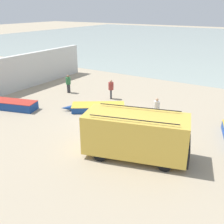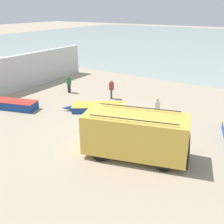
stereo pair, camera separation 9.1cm
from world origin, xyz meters
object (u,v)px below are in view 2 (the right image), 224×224
at_px(fishing_rowboat_0, 97,107).
at_px(fisherman_3, 157,107).
at_px(fishing_rowboat_1, 12,104).
at_px(parked_van, 136,134).
at_px(fisherman_1, 69,82).
at_px(fisherman_0, 111,87).

bearing_deg(fishing_rowboat_0, fisherman_3, 155.62).
xyz_separation_m(fishing_rowboat_0, fishing_rowboat_1, (-5.87, -3.21, 0.08)).
bearing_deg(parked_van, fisherman_1, 131.29).
bearing_deg(fishing_rowboat_0, fisherman_1, -59.57).
height_order(parked_van, fishing_rowboat_1, parked_van).
bearing_deg(fisherman_0, parked_van, 99.52).
bearing_deg(parked_van, fisherman_0, 114.12).
bearing_deg(fisherman_3, fisherman_0, -126.54).
xyz_separation_m(fishing_rowboat_0, fisherman_3, (4.57, 0.75, 0.72)).
bearing_deg(fisherman_0, fisherman_3, 126.09).
distance_m(fishing_rowboat_0, fisherman_1, 5.39).
bearing_deg(fisherman_1, fishing_rowboat_1, -77.59).
bearing_deg(fishing_rowboat_1, parked_van, 157.80).
height_order(fishing_rowboat_0, fisherman_3, fisherman_3).
bearing_deg(fisherman_3, fishing_rowboat_0, -93.96).
relative_size(fishing_rowboat_0, fishing_rowboat_1, 1.01).
bearing_deg(fishing_rowboat_1, fisherman_0, -147.34).
relative_size(parked_van, fishing_rowboat_1, 1.27).
xyz_separation_m(fisherman_1, fisherman_3, (9.38, -1.57, -0.04)).
bearing_deg(fisherman_1, fisherman_3, 13.76).
height_order(fishing_rowboat_1, fisherman_1, fisherman_1).
bearing_deg(fishing_rowboat_0, parked_van, 108.55).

